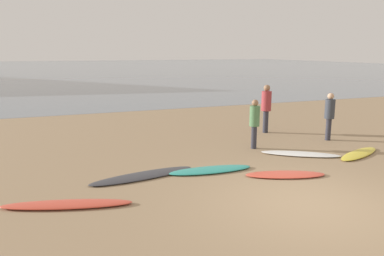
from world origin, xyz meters
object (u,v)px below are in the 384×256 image
(surfboard_3, at_px, (285,174))
(surfboard_4, at_px, (300,154))
(surfboard_0, at_px, (67,204))
(person_1, at_px, (255,120))
(surfboard_5, at_px, (359,154))
(person_0, at_px, (266,105))
(person_2, at_px, (330,113))
(surfboard_2, at_px, (210,170))
(surfboard_1, at_px, (143,176))

(surfboard_3, relative_size, surfboard_4, 0.86)
(surfboard_0, relative_size, person_1, 1.66)
(surfboard_5, height_order, person_0, person_0)
(surfboard_4, bearing_deg, surfboard_0, -134.58)
(surfboard_0, height_order, person_1, person_1)
(person_1, bearing_deg, person_2, 56.57)
(surfboard_0, distance_m, surfboard_2, 3.66)
(surfboard_2, relative_size, surfboard_3, 1.12)
(person_1, bearing_deg, person_0, 104.91)
(surfboard_1, relative_size, surfboard_5, 1.30)
(surfboard_3, distance_m, surfboard_5, 3.24)
(surfboard_1, bearing_deg, surfboard_2, -16.75)
(person_0, relative_size, person_2, 1.10)
(surfboard_2, relative_size, surfboard_5, 1.06)
(surfboard_0, distance_m, person_2, 9.10)
(person_2, bearing_deg, surfboard_3, 89.17)
(person_0, bearing_deg, surfboard_2, 127.85)
(surfboard_3, distance_m, surfboard_4, 2.06)
(surfboard_2, xyz_separation_m, person_2, (5.14, 1.66, 0.91))
(surfboard_0, bearing_deg, person_0, 47.50)
(surfboard_0, xyz_separation_m, surfboard_2, (3.52, 0.97, -0.01))
(person_1, relative_size, person_2, 0.96)
(surfboard_4, height_order, person_1, person_1)
(surfboard_0, height_order, person_0, person_0)
(surfboard_3, distance_m, person_0, 5.10)
(surfboard_4, height_order, person_0, person_0)
(surfboard_0, bearing_deg, surfboard_1, 49.09)
(surfboard_2, bearing_deg, person_1, 40.53)
(surfboard_4, xyz_separation_m, person_0, (0.73, 3.06, 1.01))
(surfboard_5, height_order, person_1, person_1)
(surfboard_5, distance_m, person_1, 3.19)
(surfboard_2, distance_m, surfboard_4, 3.10)
(surfboard_5, height_order, person_2, person_2)
(surfboard_1, distance_m, person_0, 6.47)
(surfboard_4, distance_m, person_0, 3.30)
(surfboard_2, distance_m, person_0, 5.25)
(person_1, bearing_deg, surfboard_4, 1.87)
(surfboard_1, height_order, person_0, person_0)
(surfboard_4, bearing_deg, person_2, 64.45)
(person_1, bearing_deg, surfboard_5, 19.95)
(surfboard_5, xyz_separation_m, person_1, (-2.50, 1.78, 0.87))
(surfboard_4, distance_m, person_2, 2.58)
(surfboard_0, height_order, person_2, person_2)
(surfboard_2, bearing_deg, surfboard_3, -27.84)
(person_0, height_order, person_2, person_0)
(surfboard_0, relative_size, person_0, 1.44)
(surfboard_1, xyz_separation_m, surfboard_2, (1.69, -0.21, 0.01))
(surfboard_1, distance_m, surfboard_2, 1.71)
(person_1, height_order, person_2, person_2)
(person_0, bearing_deg, surfboard_0, 116.67)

